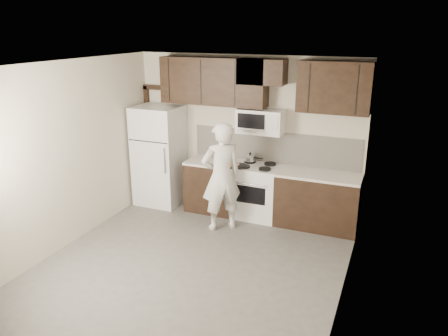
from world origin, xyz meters
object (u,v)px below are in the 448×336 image
Objects in this scene: microwave at (260,121)px; person at (221,177)px; refrigerator at (159,156)px; stove at (257,191)px.

microwave reaches higher than person.
person is (-0.38, -0.78, -0.77)m from microwave.
refrigerator is (-1.85, -0.17, -0.75)m from microwave.
stove is 0.87m from person.
refrigerator is at bearing -174.85° from microwave.
stove is at bearing -89.90° from microwave.
microwave is 0.43× the size of person.
stove is 1.24× the size of microwave.
microwave is at bearing -156.84° from person.
stove is 0.52× the size of refrigerator.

